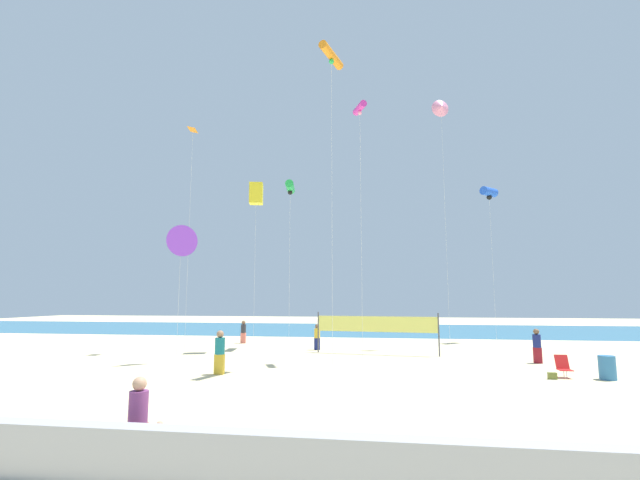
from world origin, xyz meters
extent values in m
plane|color=beige|center=(0.00, 0.00, 0.00)|extent=(120.00, 120.00, 0.00)
cube|color=teal|center=(0.00, 28.82, 0.00)|extent=(120.00, 20.00, 0.01)
cube|color=#A8A8AD|center=(0.00, -10.70, 0.48)|extent=(28.00, 0.44, 0.96)
cube|color=#EA7260|center=(-2.94, -9.79, 0.38)|extent=(0.36, 0.22, 0.75)
cylinder|color=#7A3872|center=(-2.94, -9.79, 1.06)|extent=(0.38, 0.38, 0.62)
sphere|color=tan|center=(-2.94, -9.79, 1.51)|extent=(0.28, 0.28, 0.28)
cube|color=maroon|center=(-2.44, -9.85, 0.19)|extent=(0.18, 0.11, 0.37)
cylinder|color=olive|center=(-2.44, -9.85, 0.53)|extent=(0.19, 0.19, 0.31)
sphere|color=tan|center=(-2.44, -9.85, 0.75)|extent=(0.14, 0.14, 0.14)
cube|color=#EA7260|center=(-8.32, 13.11, 0.37)|extent=(0.35, 0.21, 0.74)
cylinder|color=#2D2D33|center=(-8.32, 13.11, 1.04)|extent=(0.37, 0.37, 0.61)
sphere|color=brown|center=(-8.32, 13.11, 1.48)|extent=(0.27, 0.27, 0.27)
cube|color=maroon|center=(9.45, 5.69, 0.39)|extent=(0.37, 0.22, 0.77)
cylinder|color=navy|center=(9.45, 5.69, 1.09)|extent=(0.39, 0.39, 0.64)
sphere|color=brown|center=(9.45, 5.69, 1.56)|extent=(0.29, 0.29, 0.29)
cube|color=navy|center=(-2.38, 9.79, 0.37)|extent=(0.35, 0.21, 0.73)
cylinder|color=gold|center=(-2.38, 9.79, 1.03)|extent=(0.37, 0.37, 0.60)
sphere|color=brown|center=(-2.38, 9.79, 1.47)|extent=(0.27, 0.27, 0.27)
cube|color=gold|center=(-5.13, 0.24, 0.42)|extent=(0.40, 0.24, 0.84)
cylinder|color=#19727A|center=(-5.13, 0.24, 1.19)|extent=(0.42, 0.42, 0.69)
sphere|color=#997051|center=(-5.13, 0.24, 1.69)|extent=(0.31, 0.31, 0.31)
cube|color=red|center=(9.16, 1.46, 0.32)|extent=(0.52, 0.48, 0.03)
cube|color=red|center=(9.16, 1.75, 0.60)|extent=(0.52, 0.23, 0.57)
cylinder|color=silver|center=(9.16, 1.32, 0.16)|extent=(0.03, 0.03, 0.32)
cylinder|color=silver|center=(9.16, 1.61, 0.16)|extent=(0.03, 0.03, 0.32)
cylinder|color=teal|center=(10.70, 1.31, 0.47)|extent=(0.63, 0.63, 0.94)
cylinder|color=#4C4C51|center=(-2.11, 8.54, 1.20)|extent=(0.08, 0.08, 2.40)
cylinder|color=#4C4C51|center=(4.88, 7.60, 1.20)|extent=(0.08, 0.08, 2.40)
cube|color=#EAE566|center=(1.38, 8.07, 1.73)|extent=(6.99, 0.97, 0.90)
cube|color=olive|center=(8.54, 1.10, 0.13)|extent=(0.33, 0.17, 0.26)
cylinder|color=silver|center=(-8.53, 3.16, 3.09)|extent=(0.01, 0.01, 6.19)
cone|color=purple|center=(-8.53, 3.16, 6.19)|extent=(1.46, 1.41, 1.64)
cylinder|color=silver|center=(-10.21, 7.60, 7.03)|extent=(0.01, 0.01, 14.07)
pyramid|color=orange|center=(-10.19, 7.62, 14.14)|extent=(0.86, 0.86, 0.37)
cylinder|color=silver|center=(0.75, 4.94, 6.83)|extent=(0.01, 0.01, 13.66)
cylinder|color=#D833A5|center=(0.75, 4.94, 13.66)|extent=(0.85, 1.29, 0.38)
sphere|color=pink|center=(0.75, 4.94, 13.37)|extent=(0.23, 0.23, 0.23)
cylinder|color=silver|center=(6.09, 12.29, 8.31)|extent=(0.01, 0.01, 16.63)
cone|color=pink|center=(6.09, 12.29, 16.63)|extent=(1.31, 0.72, 1.24)
cylinder|color=silver|center=(-0.48, 2.20, 7.64)|extent=(0.01, 0.01, 15.28)
cylinder|color=orange|center=(-0.48, 2.20, 15.28)|extent=(1.01, 2.25, 0.43)
sphere|color=green|center=(-0.48, 2.20, 14.96)|extent=(0.26, 0.26, 0.26)
cylinder|color=silver|center=(-6.15, 8.49, 4.95)|extent=(0.01, 0.01, 9.90)
cube|color=yellow|center=(-6.15, 8.49, 9.90)|extent=(1.00, 1.00, 1.34)
cylinder|color=silver|center=(10.09, 16.90, 5.74)|extent=(0.01, 0.01, 11.47)
cylinder|color=blue|center=(10.09, 16.90, 11.47)|extent=(1.54, 1.53, 0.68)
sphere|color=black|center=(10.09, 16.90, 11.04)|extent=(0.41, 0.41, 0.41)
cylinder|color=silver|center=(-4.38, 10.59, 5.40)|extent=(0.01, 0.01, 10.80)
cylinder|color=green|center=(-4.38, 10.59, 10.80)|extent=(0.85, 2.03, 0.55)
sphere|color=black|center=(-4.38, 10.59, 10.43)|extent=(0.33, 0.33, 0.33)
camera|label=1|loc=(2.02, -18.36, 3.21)|focal=24.82mm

